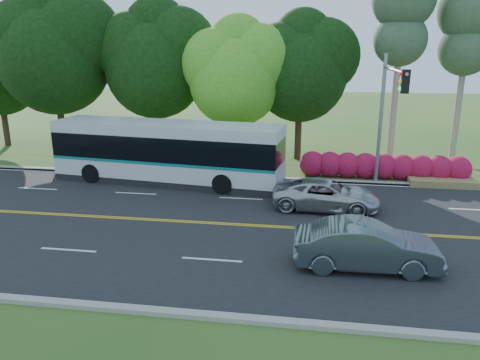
# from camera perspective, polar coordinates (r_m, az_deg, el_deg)

# --- Properties ---
(ground) EXTENTS (120.00, 120.00, 0.00)m
(ground) POSITION_cam_1_polar(r_m,az_deg,el_deg) (20.10, 0.03, -5.51)
(ground) COLOR #29551C
(ground) RESTS_ON ground
(road) EXTENTS (60.00, 14.00, 0.02)m
(road) POSITION_cam_1_polar(r_m,az_deg,el_deg) (20.10, 0.03, -5.48)
(road) COLOR black
(road) RESTS_ON ground
(curb_north) EXTENTS (60.00, 0.30, 0.15)m
(curb_north) POSITION_cam_1_polar(r_m,az_deg,el_deg) (26.79, 2.33, 0.25)
(curb_north) COLOR #9B988C
(curb_north) RESTS_ON ground
(curb_south) EXTENTS (60.00, 0.30, 0.15)m
(curb_south) POSITION_cam_1_polar(r_m,az_deg,el_deg) (13.79, -4.62, -16.15)
(curb_south) COLOR #9B988C
(curb_south) RESTS_ON ground
(grass_verge) EXTENTS (60.00, 4.00, 0.10)m
(grass_verge) POSITION_cam_1_polar(r_m,az_deg,el_deg) (28.57, 2.74, 1.21)
(grass_verge) COLOR #29551C
(grass_verge) RESTS_ON ground
(lane_markings) EXTENTS (57.60, 13.82, 0.00)m
(lane_markings) POSITION_cam_1_polar(r_m,az_deg,el_deg) (20.10, -0.23, -5.44)
(lane_markings) COLOR gold
(lane_markings) RESTS_ON road
(tree_row) EXTENTS (44.70, 9.10, 13.84)m
(tree_row) POSITION_cam_1_polar(r_m,az_deg,el_deg) (31.61, -6.12, 14.84)
(tree_row) COLOR #302015
(tree_row) RESTS_ON ground
(bougainvillea_hedge) EXTENTS (9.50, 2.25, 1.50)m
(bougainvillea_hedge) POSITION_cam_1_polar(r_m,az_deg,el_deg) (27.79, 17.46, 1.46)
(bougainvillea_hedge) COLOR maroon
(bougainvillea_hedge) RESTS_ON ground
(traffic_signal) EXTENTS (0.42, 6.10, 7.00)m
(traffic_signal) POSITION_cam_1_polar(r_m,az_deg,el_deg) (24.31, 17.56, 8.94)
(traffic_signal) COLOR gray
(traffic_signal) RESTS_ON ground
(transit_bus) EXTENTS (12.98, 4.29, 3.34)m
(transit_bus) POSITION_cam_1_polar(r_m,az_deg,el_deg) (26.12, -8.87, 3.26)
(transit_bus) COLOR silver
(transit_bus) RESTS_ON road
(sedan) EXTENTS (4.99, 1.89, 1.63)m
(sedan) POSITION_cam_1_polar(r_m,az_deg,el_deg) (16.66, 15.13, -7.76)
(sedan) COLOR slate
(sedan) RESTS_ON road
(suv) EXTENTS (5.08, 2.62, 1.37)m
(suv) POSITION_cam_1_polar(r_m,az_deg,el_deg) (22.12, 10.47, -1.79)
(suv) COLOR #B6B8BB
(suv) RESTS_ON road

